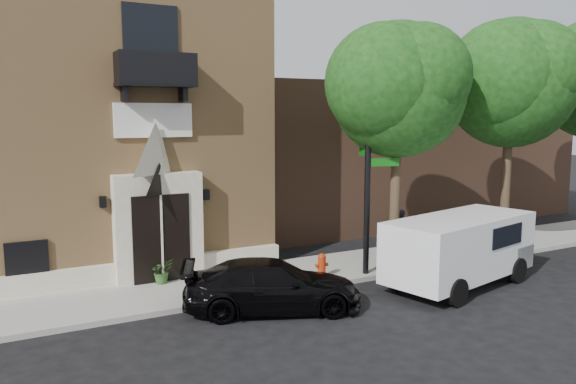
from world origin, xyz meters
The scene contains 14 objects.
ground centered at (0.00, 0.00, 0.00)m, with size 120.00×120.00×0.00m, color black.
sidewalk centered at (1.00, 1.50, 0.07)m, with size 42.00×3.00×0.15m, color gray.
church centered at (-2.99, 7.95, 4.63)m, with size 12.20×11.01×9.30m.
neighbour_building centered at (12.00, 9.00, 3.20)m, with size 18.00×8.00×6.40m, color brown.
street_tree_left centered at (6.03, 0.35, 5.87)m, with size 4.97×4.38×7.77m.
street_tree_mid centered at (11.03, 0.35, 6.20)m, with size 5.21×4.64×8.25m.
black_sedan centered at (0.95, -0.94, 0.67)m, with size 1.88×4.61×1.34m, color black.
cargo_van centered at (6.97, -1.59, 1.17)m, with size 5.44×3.14×2.09m.
street_sign centered at (4.86, 0.36, 3.53)m, with size 1.02×1.28×6.73m.
fire_hydrant centered at (3.40, 0.63, 0.51)m, with size 0.42×0.34×0.74m.
dumpster centered at (7.00, 0.38, 0.81)m, with size 2.09×1.31×1.31m.
planter centered at (-1.07, 2.31, 0.51)m, with size 0.65×0.57×0.73m, color #325F26.
pedestrian_near centered at (6.64, 1.03, 1.04)m, with size 0.65×0.43×1.78m, color black.
pedestrian_far centered at (10.56, 0.90, 0.97)m, with size 0.80×0.62×1.64m, color #2C221F.
Camera 1 is at (-5.27, -13.55, 5.07)m, focal length 35.00 mm.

